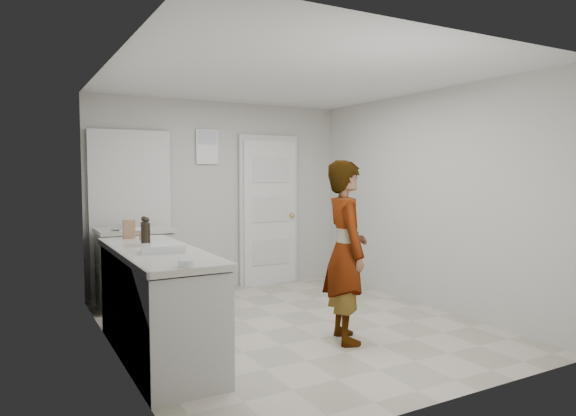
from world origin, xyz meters
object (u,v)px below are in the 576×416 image
cake_mix_box (129,229)px  spice_jar (142,236)px  oil_cruet_b (144,232)px  baking_dish (163,249)px  egg_bowl (187,263)px  oil_cruet_a (147,231)px  person (346,251)px

cake_mix_box → spice_jar: size_ratio=2.46×
spice_jar → oil_cruet_b: 0.41m
baking_dish → cake_mix_box: bearing=93.4°
baking_dish → egg_bowl: bearing=-92.3°
cake_mix_box → oil_cruet_a: (0.06, -0.46, 0.02)m
person → cake_mix_box: (-1.70, 1.22, 0.18)m
oil_cruet_a → baking_dish: size_ratio=0.65×
oil_cruet_a → egg_bowl: 1.25m
egg_bowl → oil_cruet_b: bearing=90.8°
spice_jar → oil_cruet_b: oil_cruet_b is taller
person → baking_dish: person is taller
oil_cruet_b → egg_bowl: oil_cruet_b is taller
oil_cruet_a → baking_dish: oil_cruet_a is taller
spice_jar → oil_cruet_b: bearing=-99.6°
oil_cruet_a → baking_dish: bearing=-90.2°
person → spice_jar: size_ratio=22.65×
cake_mix_box → oil_cruet_a: bearing=-83.9°
spice_jar → oil_cruet_b: size_ratio=0.28×
cake_mix_box → spice_jar: 0.20m
egg_bowl → spice_jar: bearing=88.1°
person → baking_dish: (-1.64, 0.23, 0.11)m
person → spice_jar: person is taller
oil_cruet_b → baking_dish: bearing=-84.0°
spice_jar → oil_cruet_a: oil_cruet_a is taller
spice_jar → person: bearing=-32.9°
person → oil_cruet_b: size_ratio=6.42×
oil_cruet_b → baking_dish: oil_cruet_b is taller
person → cake_mix_box: size_ratio=9.20×
spice_jar → baking_dish: size_ratio=0.20×
cake_mix_box → spice_jar: (0.08, -0.17, -0.05)m
person → oil_cruet_a: person is taller
person → egg_bowl: size_ratio=13.39×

